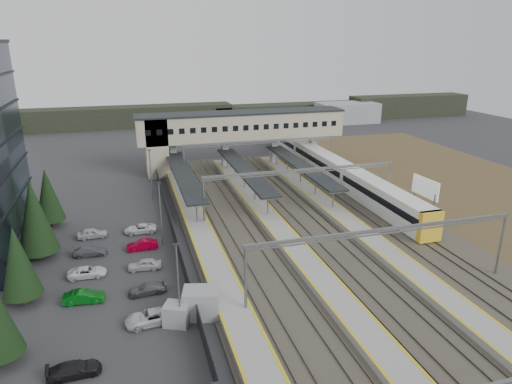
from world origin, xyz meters
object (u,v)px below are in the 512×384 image
object	(u,v)px
relay_cabin_far	(177,314)
billboard	(425,189)
train	(324,163)
footbridge	(228,129)
relay_cabin_near	(201,303)

from	to	relation	value
relay_cabin_far	billboard	distance (m)	43.78
train	footbridge	bearing A→B (deg)	151.33
relay_cabin_far	train	world-z (taller)	train
relay_cabin_far	billboard	size ratio (longest dim) A/B	0.48
footbridge	billboard	size ratio (longest dim) A/B	7.04
relay_cabin_far	billboard	xyz separation A→B (m)	(39.18, 19.42, 2.23)
relay_cabin_near	billboard	distance (m)	41.39
footbridge	train	xyz separation A→B (m)	(16.30, -8.91, -5.69)
relay_cabin_near	train	bearing A→B (deg)	53.19
relay_cabin_far	footbridge	distance (m)	52.50
footbridge	billboard	xyz separation A→B (m)	(23.24, -30.12, -4.70)
relay_cabin_near	billboard	world-z (taller)	billboard
relay_cabin_far	relay_cabin_near	bearing A→B (deg)	16.16
relay_cabin_far	train	distance (m)	51.88
relay_cabin_far	footbridge	xyz separation A→B (m)	(15.93, 49.55, 6.93)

